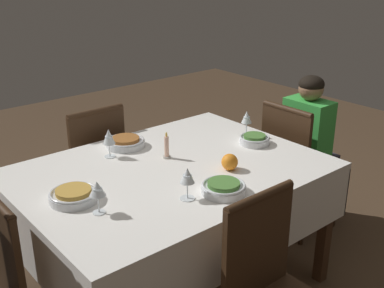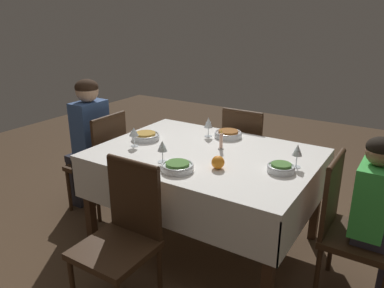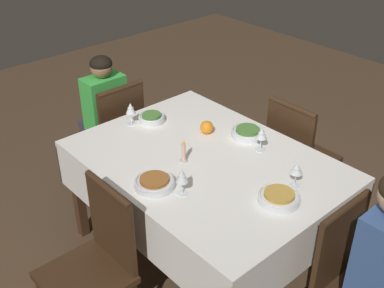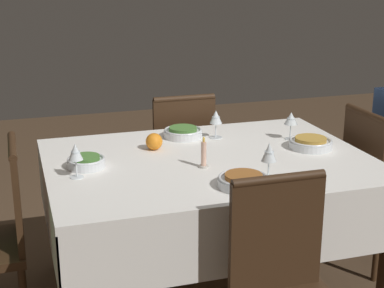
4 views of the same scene
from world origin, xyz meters
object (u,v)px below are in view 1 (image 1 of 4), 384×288
(bowl_north, at_px, (126,142))
(orange_fruit, at_px, (230,162))
(wine_glass_west, at_px, (97,190))
(wine_glass_south, at_px, (187,177))
(wine_glass_east, at_px, (247,118))
(bowl_west, at_px, (74,195))
(wine_glass_north, at_px, (109,137))
(bowl_south, at_px, (224,188))
(person_child_green, at_px, (311,145))
(bowl_east, at_px, (255,139))
(candle_centerpiece, at_px, (167,148))
(chair_east, at_px, (295,163))
(chair_north, at_px, (91,166))
(dining_table, at_px, (171,182))

(bowl_north, xyz_separation_m, orange_fruit, (0.24, -0.61, 0.02))
(wine_glass_west, xyz_separation_m, wine_glass_south, (0.37, -0.14, -0.00))
(wine_glass_east, distance_m, wine_glass_south, 0.88)
(bowl_west, relative_size, wine_glass_north, 1.37)
(bowl_south, bearing_deg, bowl_north, 92.63)
(person_child_green, bearing_deg, wine_glass_north, 75.57)
(bowl_east, height_order, candle_centerpiece, candle_centerpiece)
(chair_east, height_order, wine_glass_north, wine_glass_north)
(wine_glass_south, distance_m, orange_fruit, 0.39)
(chair_north, height_order, wine_glass_south, chair_north)
(orange_fruit, bearing_deg, wine_glass_north, 125.32)
(chair_east, distance_m, bowl_east, 0.52)
(wine_glass_west, distance_m, wine_glass_north, 0.61)
(wine_glass_west, bearing_deg, orange_fruit, -3.06)
(dining_table, height_order, bowl_south, bowl_south)
(wine_glass_west, relative_size, bowl_north, 0.67)
(dining_table, relative_size, chair_east, 1.71)
(wine_glass_south, height_order, bowl_north, wine_glass_south)
(bowl_west, xyz_separation_m, orange_fruit, (0.77, -0.21, 0.02))
(wine_glass_north, height_order, candle_centerpiece, wine_glass_north)
(wine_glass_south, bearing_deg, wine_glass_west, 158.78)
(bowl_west, bearing_deg, person_child_green, -0.47)
(bowl_east, height_order, orange_fruit, orange_fruit)
(wine_glass_south, bearing_deg, chair_east, 14.43)
(bowl_west, distance_m, bowl_south, 0.68)
(chair_north, xyz_separation_m, person_child_green, (1.21, -0.83, 0.09))
(dining_table, height_order, chair_east, chair_east)
(chair_north, relative_size, candle_centerpiece, 6.15)
(wine_glass_east, height_order, orange_fruit, wine_glass_east)
(bowl_north, bearing_deg, candle_centerpiece, -73.46)
(wine_glass_west, xyz_separation_m, wine_glass_north, (0.35, 0.50, 0.00))
(wine_glass_south, relative_size, candle_centerpiece, 1.04)
(chair_east, relative_size, wine_glass_west, 6.09)
(dining_table, distance_m, wine_glass_east, 0.67)
(person_child_green, height_order, bowl_west, person_child_green)
(bowl_south, relative_size, wine_glass_north, 1.30)
(bowl_east, bearing_deg, wine_glass_east, 64.98)
(wine_glass_north, bearing_deg, bowl_north, 25.57)
(wine_glass_east, bearing_deg, bowl_west, -176.06)
(wine_glass_south, relative_size, bowl_north, 0.69)
(wine_glass_east, relative_size, wine_glass_south, 1.03)
(person_child_green, distance_m, wine_glass_west, 1.72)
(dining_table, distance_m, chair_north, 0.83)
(wine_glass_west, distance_m, wine_glass_south, 0.40)
(dining_table, bearing_deg, bowl_south, -87.51)
(candle_centerpiece, height_order, orange_fruit, candle_centerpiece)
(chair_north, relative_size, wine_glass_east, 5.75)
(bowl_north, bearing_deg, wine_glass_south, -100.21)
(bowl_east, bearing_deg, wine_glass_west, -173.41)
(wine_glass_west, bearing_deg, bowl_west, 100.01)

